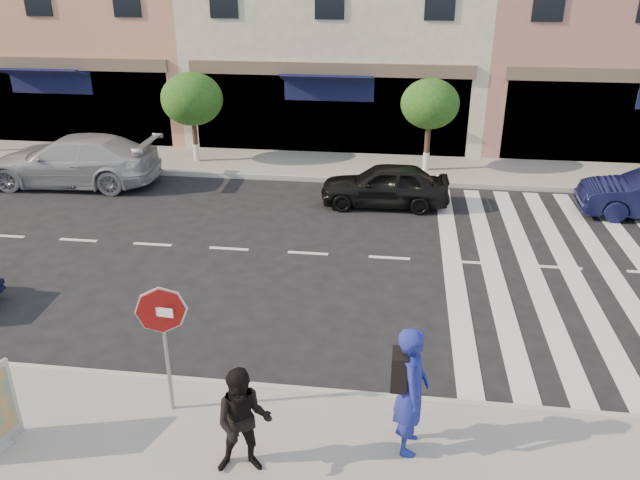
{
  "coord_description": "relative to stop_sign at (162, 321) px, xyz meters",
  "views": [
    {
      "loc": [
        2.13,
        -9.74,
        6.54
      ],
      "look_at": [
        0.6,
        1.72,
        1.4
      ],
      "focal_mm": 35.0,
      "sensor_mm": 36.0,
      "label": 1
    }
  ],
  "objects": [
    {
      "name": "street_tree_wb",
      "position": [
        -3.8,
        13.06,
        0.57
      ],
      "size": [
        2.1,
        2.1,
        3.06
      ],
      "color": "#473323",
      "rests_on": "sidewalk_far"
    },
    {
      "name": "ground",
      "position": [
        1.2,
        2.26,
        -1.74
      ],
      "size": [
        120.0,
        120.0,
        0.0
      ],
      "primitive_type": "plane",
      "color": "black",
      "rests_on": "ground"
    },
    {
      "name": "walker",
      "position": [
        1.45,
        -1.08,
        -0.79
      ],
      "size": [
        0.88,
        0.74,
        1.61
      ],
      "primitive_type": "imported",
      "rotation": [
        0.0,
        0.0,
        0.18
      ],
      "color": "black",
      "rests_on": "sidewalk_near"
    },
    {
      "name": "car_far_left",
      "position": [
        -7.01,
        10.48,
        -0.95
      ],
      "size": [
        5.53,
        2.43,
        1.58
      ],
      "primitive_type": "imported",
      "rotation": [
        0.0,
        0.0,
        -1.53
      ],
      "color": "#A4A5AA",
      "rests_on": "ground"
    },
    {
      "name": "stop_sign",
      "position": [
        0.0,
        0.0,
        0.0
      ],
      "size": [
        0.76,
        0.12,
        2.16
      ],
      "rotation": [
        0.0,
        0.0,
        -0.1
      ],
      "color": "gray",
      "rests_on": "sidewalk_near"
    },
    {
      "name": "photographer",
      "position": [
        3.66,
        -0.34,
        -0.61
      ],
      "size": [
        0.48,
        0.72,
        1.96
      ],
      "primitive_type": "imported",
      "rotation": [
        0.0,
        0.0,
        1.56
      ],
      "color": "navy",
      "rests_on": "sidewalk_near"
    },
    {
      "name": "sidewalk_far",
      "position": [
        1.2,
        13.26,
        -1.67
      ],
      "size": [
        60.0,
        3.0,
        0.15
      ],
      "primitive_type": "cube",
      "color": "gray",
      "rests_on": "ground"
    },
    {
      "name": "street_tree_c",
      "position": [
        4.2,
        13.06,
        0.61
      ],
      "size": [
        1.9,
        1.9,
        3.04
      ],
      "color": "#473323",
      "rests_on": "sidewalk_far"
    },
    {
      "name": "car_far_mid",
      "position": [
        2.93,
        9.86,
        -1.11
      ],
      "size": [
        3.75,
        1.6,
        1.26
      ],
      "primitive_type": "imported",
      "rotation": [
        0.0,
        0.0,
        -1.54
      ],
      "color": "black",
      "rests_on": "ground"
    }
  ]
}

